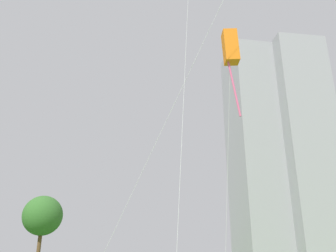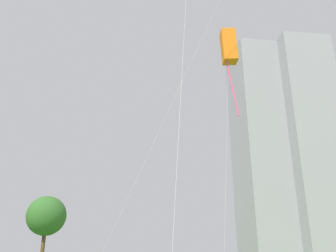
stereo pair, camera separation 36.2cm
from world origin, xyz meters
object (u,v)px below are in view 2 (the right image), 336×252
park_tree_1 (45,216)px  distant_highrise_0 (266,147)px  kite_flying_0 (227,48)px  distant_highrise_1 (309,142)px

park_tree_1 → distant_highrise_0: size_ratio=0.10×
kite_flying_0 → distant_highrise_1: bearing=65.7°
kite_flying_0 → distant_highrise_0: 136.62m
park_tree_1 → kite_flying_0: bearing=-57.3°
distant_highrise_0 → kite_flying_0: bearing=-115.7°
park_tree_1 → distant_highrise_1: size_ratio=0.10×
park_tree_1 → distant_highrise_0: distant_highrise_0 is taller
park_tree_1 → distant_highrise_1: distant_highrise_1 is taller
kite_flying_0 → distant_highrise_0: bearing=72.9°
distant_highrise_0 → distant_highrise_1: bearing=-27.8°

